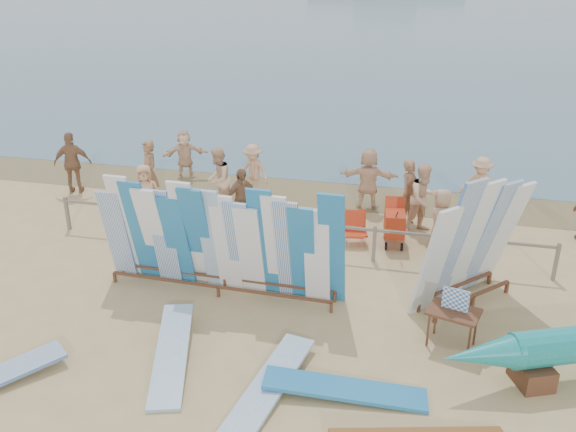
% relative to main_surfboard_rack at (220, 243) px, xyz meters
% --- Properties ---
extents(ground, '(160.00, 160.00, 0.00)m').
position_rel_main_surfboard_rack_xyz_m(ground, '(1.03, -0.83, -1.17)').
color(ground, tan).
rests_on(ground, ground).
extents(wet_sand_strip, '(40.00, 2.60, 0.01)m').
position_rel_main_surfboard_rack_xyz_m(wet_sand_strip, '(1.03, 6.37, -1.17)').
color(wet_sand_strip, olive).
rests_on(wet_sand_strip, ground).
extents(fence, '(12.08, 0.08, 0.90)m').
position_rel_main_surfboard_rack_xyz_m(fence, '(1.03, 2.17, -0.54)').
color(fence, '#7A6C5C').
rests_on(fence, ground).
extents(main_surfboard_rack, '(5.28, 0.88, 2.62)m').
position_rel_main_surfboard_rack_xyz_m(main_surfboard_rack, '(0.00, 0.00, 0.00)').
color(main_surfboard_rack, brown).
rests_on(main_surfboard_rack, ground).
extents(side_surfboard_rack, '(2.28, 2.32, 2.92)m').
position_rel_main_surfboard_rack_xyz_m(side_surfboard_rack, '(5.05, 0.75, 0.14)').
color(side_surfboard_rack, brown).
rests_on(side_surfboard_rack, ground).
extents(vendor_table, '(1.05, 0.87, 1.21)m').
position_rel_main_surfboard_rack_xyz_m(vendor_table, '(4.76, -0.89, -0.77)').
color(vendor_table, brown).
rests_on(vendor_table, ground).
extents(flat_board_d, '(2.73, 0.77, 0.24)m').
position_rel_main_surfboard_rack_xyz_m(flat_board_d, '(3.05, -2.71, -1.17)').
color(flat_board_d, '#2374B1').
rests_on(flat_board_d, ground).
extents(flat_board_b, '(1.06, 2.76, 0.22)m').
position_rel_main_surfboard_rack_xyz_m(flat_board_b, '(1.81, -2.89, -1.17)').
color(flat_board_b, '#82ACD1').
rests_on(flat_board_b, ground).
extents(flat_board_a, '(1.31, 2.74, 0.35)m').
position_rel_main_surfboard_rack_xyz_m(flat_board_a, '(-0.08, -2.50, -1.17)').
color(flat_board_a, '#82ACD1').
rests_on(flat_board_a, ground).
extents(beach_chair_left, '(0.56, 0.58, 0.80)m').
position_rel_main_surfboard_rack_xyz_m(beach_chair_left, '(2.45, 2.97, -0.94)').
color(beach_chair_left, '#B72F13').
rests_on(beach_chair_left, ground).
extents(beach_chair_right, '(0.64, 0.65, 0.82)m').
position_rel_main_surfboard_rack_xyz_m(beach_chair_right, '(2.50, 3.03, -0.94)').
color(beach_chair_right, '#B72F13').
rests_on(beach_chair_right, ground).
extents(stroller, '(0.68, 0.90, 1.15)m').
position_rel_main_surfboard_rack_xyz_m(stroller, '(3.42, 3.19, -0.71)').
color(stroller, '#B72F13').
rests_on(stroller, ground).
extents(beachgoer_0, '(0.89, 0.71, 1.64)m').
position_rel_main_surfboard_rack_xyz_m(beachgoer_0, '(-3.11, 3.00, -0.35)').
color(beachgoer_0, tan).
rests_on(beachgoer_0, ground).
extents(beachgoer_9, '(1.13, 0.74, 1.63)m').
position_rel_main_surfboard_rack_xyz_m(beachgoer_9, '(5.56, 5.73, -0.36)').
color(beachgoer_9, tan).
rests_on(beachgoer_9, ground).
extents(beachgoer_1, '(0.76, 0.74, 1.88)m').
position_rel_main_surfboard_rack_xyz_m(beachgoer_1, '(-3.59, 4.31, -0.23)').
color(beachgoer_1, '#8C6042').
rests_on(beachgoer_1, ground).
extents(beachgoer_4, '(0.92, 1.02, 1.65)m').
position_rel_main_surfboard_rack_xyz_m(beachgoer_4, '(-0.54, 3.26, -0.35)').
color(beachgoer_4, '#8C6042').
rests_on(beachgoer_4, ground).
extents(beachgoer_6, '(0.36, 0.75, 1.54)m').
position_rel_main_surfboard_rack_xyz_m(beachgoer_6, '(4.51, 3.23, -0.41)').
color(beachgoer_6, tan).
rests_on(beachgoer_6, ground).
extents(beachgoer_5, '(1.66, 0.58, 1.77)m').
position_rel_main_surfboard_rack_xyz_m(beachgoer_5, '(2.52, 5.39, -0.29)').
color(beachgoer_5, beige).
rests_on(beachgoer_5, ground).
extents(beachgoer_11, '(1.49, 1.13, 1.56)m').
position_rel_main_surfboard_rack_xyz_m(beachgoer_11, '(-3.47, 6.64, -0.39)').
color(beachgoer_11, beige).
rests_on(beachgoer_11, ground).
extents(beachgoer_extra_1, '(1.19, 0.79, 1.87)m').
position_rel_main_surfboard_rack_xyz_m(beachgoer_extra_1, '(-6.21, 4.62, -0.24)').
color(beachgoer_extra_1, '#8C6042').
rests_on(beachgoer_extra_1, ground).
extents(beachgoer_3, '(1.12, 0.73, 1.60)m').
position_rel_main_surfboard_rack_xyz_m(beachgoer_3, '(-0.88, 5.53, -0.37)').
color(beachgoer_3, tan).
rests_on(beachgoer_3, ground).
extents(beachgoer_2, '(0.47, 0.90, 1.81)m').
position_rel_main_surfboard_rack_xyz_m(beachgoer_2, '(-1.54, 4.33, -0.27)').
color(beachgoer_2, beige).
rests_on(beachgoer_2, ground).
extents(beachgoer_8, '(0.98, 0.89, 1.85)m').
position_rel_main_surfboard_rack_xyz_m(beachgoer_8, '(4.07, 4.12, -0.25)').
color(beachgoer_8, beige).
rests_on(beachgoer_8, ground).
extents(beachgoer_7, '(0.63, 0.75, 1.80)m').
position_rel_main_surfboard_rack_xyz_m(beachgoer_7, '(3.69, 4.53, -0.28)').
color(beachgoer_7, '#8C6042').
rests_on(beachgoer_7, ground).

